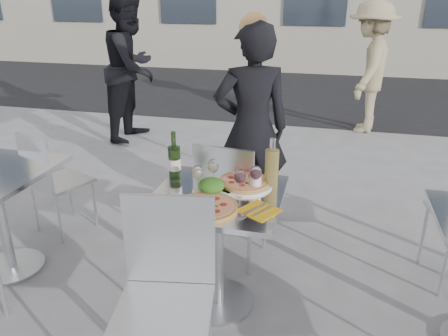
% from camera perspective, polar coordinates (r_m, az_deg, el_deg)
% --- Properties ---
extents(ground, '(80.00, 80.00, 0.00)m').
position_cam_1_polar(ground, '(2.85, -0.77, -17.18)').
color(ground, slate).
extents(street_asphalt, '(24.00, 5.00, 0.00)m').
position_cam_1_polar(street_asphalt, '(8.84, 10.31, 9.88)').
color(street_asphalt, black).
rests_on(street_asphalt, ground).
extents(main_table, '(0.72, 0.72, 0.75)m').
position_cam_1_polar(main_table, '(2.55, -0.84, -7.73)').
color(main_table, '#B7BABF').
rests_on(main_table, ground).
extents(chair_far, '(0.47, 0.48, 0.91)m').
position_cam_1_polar(chair_far, '(2.94, 0.65, -3.49)').
color(chair_far, silver).
rests_on(chair_far, ground).
extents(chair_near, '(0.50, 0.51, 0.95)m').
position_cam_1_polar(chair_near, '(2.09, -7.53, -14.57)').
color(chair_near, silver).
rests_on(chair_near, ground).
extents(side_chair_lfar, '(0.50, 0.51, 0.84)m').
position_cam_1_polar(side_chair_lfar, '(3.59, -21.79, -0.97)').
color(side_chair_lfar, silver).
rests_on(side_chair_lfar, ground).
extents(woman_diner, '(0.69, 0.58, 1.63)m').
position_cam_1_polar(woman_diner, '(3.40, 3.61, 5.05)').
color(woman_diner, black).
rests_on(woman_diner, ground).
extents(pedestrian_a, '(0.73, 0.92, 1.83)m').
position_cam_1_polar(pedestrian_a, '(5.77, -11.93, 12.70)').
color(pedestrian_a, black).
rests_on(pedestrian_a, ground).
extents(pedestrian_b, '(0.83, 1.21, 1.73)m').
position_cam_1_polar(pedestrian_b, '(6.28, 18.40, 12.31)').
color(pedestrian_b, tan).
rests_on(pedestrian_b, ground).
extents(pizza_near, '(0.34, 0.34, 0.02)m').
position_cam_1_polar(pizza_near, '(2.29, -2.44, -5.08)').
color(pizza_near, '#B88147').
rests_on(pizza_near, main_table).
extents(pizza_far, '(0.34, 0.34, 0.03)m').
position_cam_1_polar(pizza_far, '(2.56, 2.60, -1.90)').
color(pizza_far, white).
rests_on(pizza_far, main_table).
extents(salad_plate, '(0.22, 0.22, 0.09)m').
position_cam_1_polar(salad_plate, '(2.45, -1.65, -2.49)').
color(salad_plate, white).
rests_on(salad_plate, main_table).
extents(wine_bottle, '(0.07, 0.08, 0.29)m').
position_cam_1_polar(wine_bottle, '(2.64, -6.49, 0.98)').
color(wine_bottle, '#2D501E').
rests_on(wine_bottle, main_table).
extents(carafe, '(0.08, 0.08, 0.29)m').
position_cam_1_polar(carafe, '(2.53, 6.25, 0.14)').
color(carafe, tan).
rests_on(carafe, main_table).
extents(sugar_shaker, '(0.06, 0.06, 0.11)m').
position_cam_1_polar(sugar_shaker, '(2.49, 4.16, -1.77)').
color(sugar_shaker, white).
rests_on(sugar_shaker, main_table).
extents(wineglass_white_a, '(0.07, 0.07, 0.16)m').
position_cam_1_polar(wineglass_white_a, '(2.45, -3.48, -0.70)').
color(wineglass_white_a, white).
rests_on(wineglass_white_a, main_table).
extents(wineglass_white_b, '(0.07, 0.07, 0.16)m').
position_cam_1_polar(wineglass_white_b, '(2.54, -1.42, 0.16)').
color(wineglass_white_b, white).
rests_on(wineglass_white_b, main_table).
extents(wineglass_red_a, '(0.07, 0.07, 0.16)m').
position_cam_1_polar(wineglass_red_a, '(2.40, 2.11, -1.21)').
color(wineglass_red_a, white).
rests_on(wineglass_red_a, main_table).
extents(wineglass_red_b, '(0.07, 0.07, 0.16)m').
position_cam_1_polar(wineglass_red_b, '(2.45, 4.19, -0.75)').
color(wineglass_red_b, white).
rests_on(wineglass_red_b, main_table).
extents(napkin_left, '(0.19, 0.20, 0.01)m').
position_cam_1_polar(napkin_left, '(2.32, -8.20, -5.13)').
color(napkin_left, gold).
rests_on(napkin_left, main_table).
extents(napkin_right, '(0.25, 0.25, 0.01)m').
position_cam_1_polar(napkin_right, '(2.28, 4.60, -5.53)').
color(napkin_right, gold).
rests_on(napkin_right, main_table).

